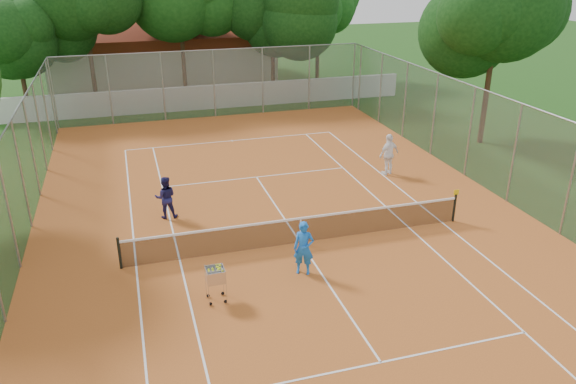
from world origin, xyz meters
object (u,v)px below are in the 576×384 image
object	(u,v)px
clubhouse	(162,51)
tennis_net	(301,230)
player_near	(304,248)
ball_hopper	(216,283)
player_far_right	(389,154)
player_far_left	(166,197)

from	to	relation	value
clubhouse	tennis_net	bearing A→B (deg)	-86.05
player_near	ball_hopper	size ratio (longest dim) A/B	1.51
tennis_net	clubhouse	distance (m)	29.12
clubhouse	player_far_right	size ratio (longest dim) A/B	8.79
player_far_left	ball_hopper	xyz separation A→B (m)	(0.83, -5.99, -0.24)
player_far_right	ball_hopper	bearing A→B (deg)	21.01
player_far_left	ball_hopper	world-z (taller)	player_far_left
player_far_right	ball_hopper	distance (m)	11.97
clubhouse	player_near	bearing A→B (deg)	-87.24
tennis_net	player_far_right	xyz separation A→B (m)	(5.75, 5.11, 0.44)
player_far_left	player_far_right	size ratio (longest dim) A/B	0.87
player_far_right	ball_hopper	xyz separation A→B (m)	(-9.11, -7.75, -0.36)
player_near	player_far_right	world-z (taller)	player_far_right
tennis_net	player_far_left	distance (m)	5.38
tennis_net	player_near	distance (m)	2.00
player_near	player_far_right	distance (m)	9.40
tennis_net	player_far_left	size ratio (longest dim) A/B	7.31
clubhouse	ball_hopper	bearing A→B (deg)	-92.46
tennis_net	clubhouse	xyz separation A→B (m)	(-2.00, 29.00, 1.69)
player_near	player_far_left	size ratio (longest dim) A/B	1.06
tennis_net	player_far_left	world-z (taller)	player_far_left
player_near	player_far_right	size ratio (longest dim) A/B	0.92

